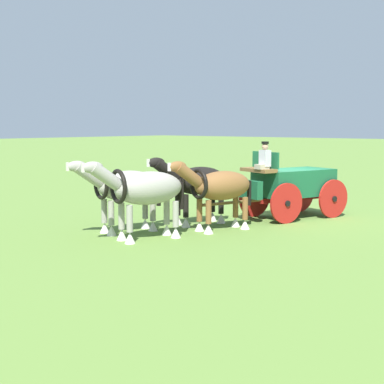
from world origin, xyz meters
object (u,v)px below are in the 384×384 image
(show_wagon, at_px, (291,184))
(draft_horse_rear_off, at_px, (196,183))
(draft_horse_lead_off, at_px, (124,188))
(draft_horse_lead_near, at_px, (144,190))
(draft_horse_rear_near, at_px, (219,188))

(show_wagon, distance_m, draft_horse_rear_off, 3.63)
(draft_horse_lead_off, bearing_deg, draft_horse_rear_off, 162.99)
(draft_horse_lead_near, height_order, draft_horse_lead_off, draft_horse_lead_near)
(draft_horse_rear_near, relative_size, draft_horse_rear_off, 1.00)
(draft_horse_rear_off, height_order, draft_horse_lead_near, draft_horse_lead_near)
(draft_horse_rear_near, bearing_deg, draft_horse_lead_off, -43.59)
(draft_horse_rear_off, distance_m, draft_horse_lead_off, 2.60)
(draft_horse_rear_near, bearing_deg, draft_horse_rear_off, -107.06)
(show_wagon, xyz_separation_m, draft_horse_lead_near, (6.08, -1.19, 0.23))
(draft_horse_rear_near, bearing_deg, draft_horse_lead_near, -17.01)
(show_wagon, relative_size, draft_horse_rear_off, 1.95)
(draft_horse_rear_near, height_order, draft_horse_lead_near, draft_horse_lead_near)
(show_wagon, height_order, draft_horse_lead_near, show_wagon)
(show_wagon, bearing_deg, draft_horse_rear_off, -27.43)
(show_wagon, xyz_separation_m, draft_horse_rear_off, (3.22, -1.67, 0.19))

